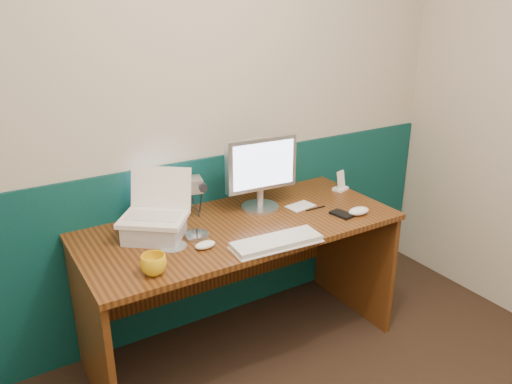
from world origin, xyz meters
TOP-DOWN VIEW (x-y plane):
  - back_wall at (0.00, 1.75)m, footprint 3.50×0.04m
  - wainscot at (0.00, 1.74)m, footprint 3.48×0.02m
  - desk at (0.17, 1.38)m, footprint 1.60×0.70m
  - laptop_riser at (-0.25, 1.45)m, footprint 0.34×0.33m
  - laptop at (-0.25, 1.45)m, footprint 0.37×0.36m
  - monitor at (0.36, 1.49)m, footprint 0.40×0.14m
  - keyboard at (0.20, 1.09)m, footprint 0.43×0.17m
  - mouse_right at (0.75, 1.16)m, footprint 0.12×0.08m
  - mouse_left at (-0.10, 1.23)m, footprint 0.10×0.06m
  - mug at (-0.37, 1.14)m, footprint 0.12×0.12m
  - camcorder at (0.03, 1.60)m, footprint 0.12×0.15m
  - cd_spindle at (-0.08, 1.35)m, footprint 0.11×0.11m
  - cd_loose_a at (-0.21, 1.33)m, footprint 0.13×0.13m
  - pen at (0.61, 1.33)m, footprint 0.13×0.01m
  - papers at (0.56, 1.40)m, footprint 0.16×0.12m
  - dock at (0.91, 1.48)m, footprint 0.10×0.09m
  - music_player at (0.91, 1.48)m, footprint 0.06×0.04m
  - pda at (0.67, 1.19)m, footprint 0.09×0.13m

SIDE VIEW (x-z plane):
  - desk at x=0.17m, z-range 0.00..0.75m
  - wainscot at x=0.00m, z-range 0.00..1.00m
  - cd_loose_a at x=-0.21m, z-range 0.75..0.75m
  - papers at x=0.56m, z-range 0.75..0.75m
  - pen at x=0.61m, z-range 0.75..0.76m
  - pda at x=0.67m, z-range 0.75..0.76m
  - dock at x=0.91m, z-range 0.75..0.77m
  - cd_spindle at x=-0.08m, z-range 0.75..0.77m
  - keyboard at x=0.20m, z-range 0.75..0.77m
  - mouse_left at x=-0.10m, z-range 0.75..0.78m
  - mouse_right at x=0.75m, z-range 0.75..0.79m
  - mug at x=-0.37m, z-range 0.75..0.84m
  - laptop_riser at x=-0.25m, z-range 0.75..0.84m
  - music_player at x=0.91m, z-range 0.77..0.87m
  - camcorder at x=0.03m, z-range 0.75..0.96m
  - monitor at x=0.36m, z-range 0.75..1.14m
  - laptop at x=-0.25m, z-range 0.84..1.09m
  - back_wall at x=0.00m, z-range 0.00..2.50m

